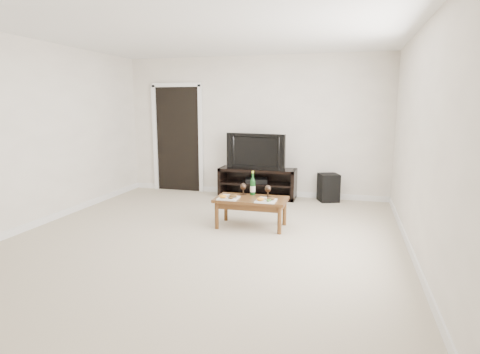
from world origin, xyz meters
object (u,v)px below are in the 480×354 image
(television, at_px, (258,151))
(subwoofer, at_px, (328,188))
(media_console, at_px, (257,183))
(coffee_table, at_px, (251,213))

(television, bearing_deg, subwoofer, 12.41)
(subwoofer, bearing_deg, television, 160.94)
(media_console, height_order, subwoofer, media_console)
(subwoofer, height_order, coffee_table, subwoofer)
(media_console, distance_m, subwoofer, 1.29)
(media_console, relative_size, subwoofer, 2.86)
(media_console, bearing_deg, television, 0.00)
(media_console, xyz_separation_m, subwoofer, (1.29, 0.06, -0.03))
(coffee_table, bearing_deg, television, 100.05)
(television, bearing_deg, media_console, 0.00)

